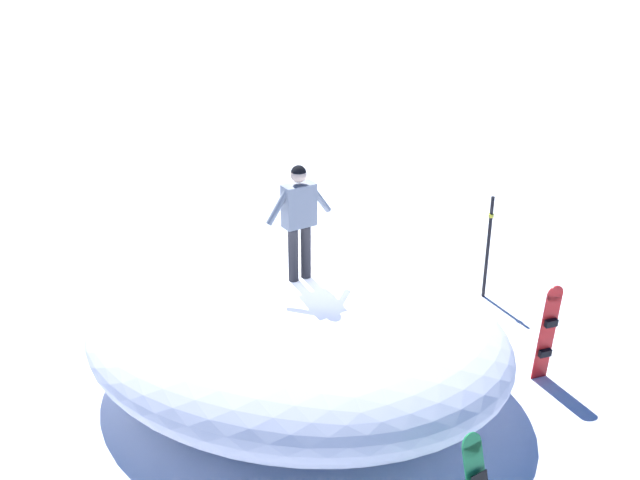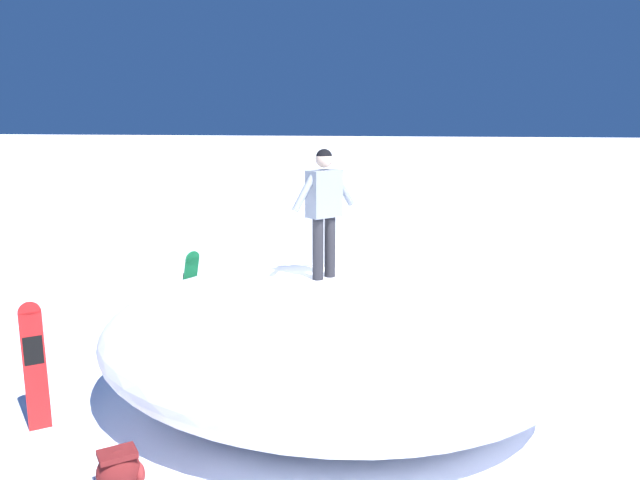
% 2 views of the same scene
% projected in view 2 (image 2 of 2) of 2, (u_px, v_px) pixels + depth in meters
% --- Properties ---
extents(ground, '(240.00, 240.00, 0.00)m').
position_uv_depth(ground, '(312.00, 410.00, 8.05)').
color(ground, white).
extents(snow_mound, '(6.48, 5.36, 1.75)m').
position_uv_depth(snow_mound, '(329.00, 340.00, 8.13)').
color(snow_mound, white).
rests_on(snow_mound, ground).
extents(snowboarder_standing, '(0.70, 0.82, 1.64)m').
position_uv_depth(snowboarder_standing, '(324.00, 203.00, 7.68)').
color(snowboarder_standing, black).
rests_on(snowboarder_standing, snow_mound).
extents(snowboard_primary_upright, '(0.52, 0.48, 1.51)m').
position_uv_depth(snowboard_primary_upright, '(189.00, 290.00, 10.87)').
color(snowboard_primary_upright, '#1E8C47').
rests_on(snowboard_primary_upright, ground).
extents(snowboard_secondary_upright, '(0.29, 0.27, 1.60)m').
position_uv_depth(snowboard_secondary_upright, '(35.00, 364.00, 7.46)').
color(snowboard_secondary_upright, red).
rests_on(snowboard_secondary_upright, ground).
extents(backpack_near, '(0.53, 0.46, 0.40)m').
position_uv_depth(backpack_near, '(386.00, 315.00, 11.28)').
color(backpack_near, '#4C4C51').
rests_on(backpack_near, ground).
extents(backpack_far, '(0.65, 0.60, 0.47)m').
position_uv_depth(backpack_far, '(120.00, 471.00, 6.25)').
color(backpack_far, maroon).
rests_on(backpack_far, ground).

